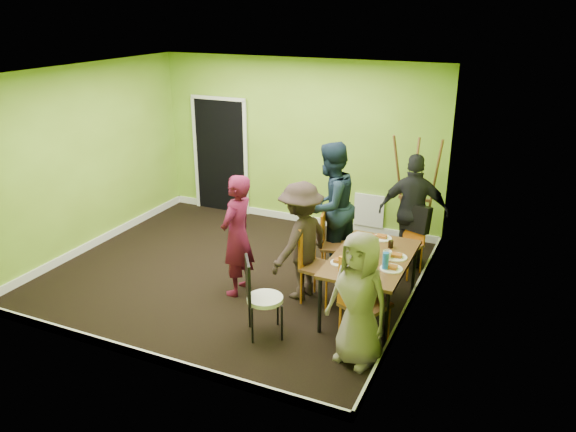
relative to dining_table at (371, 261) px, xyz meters
name	(u,v)px	position (x,y,z in m)	size (l,w,h in m)	color
ground	(235,273)	(-2.05, 0.26, -0.70)	(5.00, 5.00, 0.00)	black
room_walls	(233,206)	(-2.07, 0.30, 0.29)	(5.04, 4.54, 2.82)	olive
dining_table	(371,261)	(0.00, 0.00, 0.00)	(0.90, 1.50, 0.75)	black
chair_left_far	(330,240)	(-0.81, 0.78, -0.17)	(0.46, 0.46, 0.93)	orange
chair_left_near	(315,259)	(-0.73, 0.00, -0.12)	(0.48, 0.47, 1.02)	orange
chair_back_end	(414,225)	(0.21, 1.38, 0.00)	(0.54, 0.58, 0.98)	orange
chair_front_end	(360,299)	(0.11, -0.79, -0.09)	(0.59, 0.59, 1.08)	orange
chair_bentwood	(259,294)	(-1.01, -1.01, -0.17)	(0.52, 0.51, 0.96)	black
easel	(415,196)	(0.07, 2.00, 0.21)	(0.73, 0.69, 1.83)	brown
plate_near_left	(364,240)	(-0.23, 0.46, 0.06)	(0.22, 0.22, 0.01)	white
plate_near_right	(340,263)	(-0.29, -0.32, 0.06)	(0.22, 0.22, 0.01)	white
plate_far_back	(381,238)	(-0.04, 0.60, 0.06)	(0.27, 0.27, 0.01)	white
plate_far_front	(366,274)	(0.07, -0.47, 0.06)	(0.27, 0.27, 0.01)	white
plate_wall_back	(396,257)	(0.28, 0.10, 0.06)	(0.26, 0.26, 0.01)	white
plate_wall_front	(391,269)	(0.30, -0.23, 0.06)	(0.26, 0.26, 0.01)	white
thermos	(372,245)	(-0.02, 0.10, 0.16)	(0.07, 0.07, 0.21)	white
blue_bottle	(386,261)	(0.24, -0.26, 0.16)	(0.07, 0.07, 0.21)	blue
orange_bottle	(366,248)	(-0.12, 0.15, 0.09)	(0.04, 0.04, 0.08)	orange
glass_mid	(363,242)	(-0.20, 0.29, 0.10)	(0.07, 0.07, 0.09)	black
glass_back	(391,244)	(0.14, 0.37, 0.10)	(0.07, 0.07, 0.09)	black
glass_front	(363,273)	(0.07, -0.55, 0.10)	(0.07, 0.07, 0.10)	black
cup_a	(352,256)	(-0.19, -0.17, 0.11)	(0.13, 0.13, 0.10)	white
cup_b	(387,255)	(0.18, 0.03, 0.10)	(0.11, 0.11, 0.10)	white
person_standing	(237,235)	(-1.73, -0.20, 0.11)	(0.59, 0.39, 1.62)	#560E2A
person_left_far	(330,206)	(-0.92, 1.04, 0.23)	(0.89, 0.70, 1.84)	#152535
person_left_near	(301,241)	(-0.94, 0.04, 0.08)	(1.00, 0.58, 1.55)	black
person_back_end	(414,211)	(0.16, 1.54, 0.14)	(0.98, 0.41, 1.67)	black
person_front_end	(359,299)	(0.17, -1.03, 0.04)	(0.72, 0.47, 1.48)	gray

